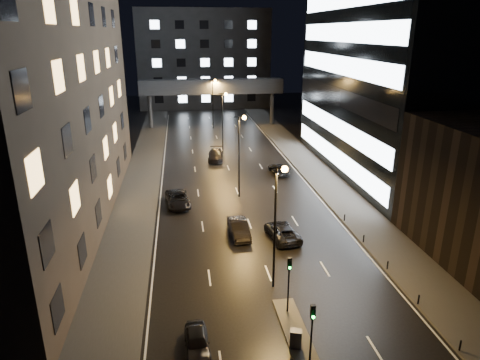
{
  "coord_description": "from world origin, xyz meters",
  "views": [
    {
      "loc": [
        -6.78,
        -21.04,
        19.43
      ],
      "look_at": [
        -0.62,
        22.83,
        4.0
      ],
      "focal_mm": 32.0,
      "sensor_mm": 36.0,
      "label": 1
    }
  ],
  "objects_px": {
    "car_away_c": "(178,199)",
    "car_toward_a": "(282,232)",
    "car_away_a": "(197,342)",
    "car_away_d": "(216,155)",
    "utility_cabinet": "(296,339)",
    "car_toward_b": "(279,169)",
    "car_away_b": "(239,229)"
  },
  "relations": [
    {
      "from": "car_away_c",
      "to": "car_away_d",
      "type": "bearing_deg",
      "value": 65.13
    },
    {
      "from": "car_away_a",
      "to": "car_away_c",
      "type": "bearing_deg",
      "value": 90.22
    },
    {
      "from": "utility_cabinet",
      "to": "car_toward_a",
      "type": "bearing_deg",
      "value": 96.42
    },
    {
      "from": "car_away_b",
      "to": "car_toward_a",
      "type": "relative_size",
      "value": 0.9
    },
    {
      "from": "car_away_c",
      "to": "car_toward_a",
      "type": "bearing_deg",
      "value": -51.17
    },
    {
      "from": "car_away_d",
      "to": "car_toward_b",
      "type": "xyz_separation_m",
      "value": [
        8.4,
        -8.25,
        -0.1
      ]
    },
    {
      "from": "car_away_a",
      "to": "car_toward_b",
      "type": "relative_size",
      "value": 0.77
    },
    {
      "from": "car_away_d",
      "to": "car_toward_a",
      "type": "xyz_separation_m",
      "value": [
        4.14,
        -28.33,
        -0.07
      ]
    },
    {
      "from": "car_away_b",
      "to": "car_away_d",
      "type": "height_order",
      "value": "car_away_d"
    },
    {
      "from": "car_toward_a",
      "to": "utility_cabinet",
      "type": "distance_m",
      "value": 15.58
    },
    {
      "from": "car_away_b",
      "to": "car_toward_a",
      "type": "height_order",
      "value": "car_away_b"
    },
    {
      "from": "car_away_a",
      "to": "car_away_c",
      "type": "relative_size",
      "value": 0.67
    },
    {
      "from": "car_away_c",
      "to": "car_toward_b",
      "type": "distance_m",
      "value": 17.58
    },
    {
      "from": "car_away_c",
      "to": "car_toward_a",
      "type": "height_order",
      "value": "car_away_c"
    },
    {
      "from": "car_away_d",
      "to": "utility_cabinet",
      "type": "distance_m",
      "value": 43.69
    },
    {
      "from": "car_away_b",
      "to": "car_away_d",
      "type": "bearing_deg",
      "value": 87.42
    },
    {
      "from": "car_away_b",
      "to": "car_away_c",
      "type": "xyz_separation_m",
      "value": [
        -6.06,
        8.88,
        -0.01
      ]
    },
    {
      "from": "car_toward_a",
      "to": "car_toward_b",
      "type": "xyz_separation_m",
      "value": [
        4.26,
        20.08,
        -0.03
      ]
    },
    {
      "from": "car_away_c",
      "to": "car_toward_a",
      "type": "relative_size",
      "value": 1.05
    },
    {
      "from": "car_toward_b",
      "to": "car_away_b",
      "type": "bearing_deg",
      "value": 60.0
    },
    {
      "from": "car_away_a",
      "to": "utility_cabinet",
      "type": "height_order",
      "value": "utility_cabinet"
    },
    {
      "from": "car_away_d",
      "to": "utility_cabinet",
      "type": "height_order",
      "value": "car_away_d"
    },
    {
      "from": "car_away_a",
      "to": "car_toward_a",
      "type": "distance_m",
      "value": 17.16
    },
    {
      "from": "utility_cabinet",
      "to": "car_away_b",
      "type": "bearing_deg",
      "value": 111.39
    },
    {
      "from": "car_away_a",
      "to": "car_away_d",
      "type": "bearing_deg",
      "value": 81.01
    },
    {
      "from": "car_away_b",
      "to": "car_away_d",
      "type": "distance_m",
      "value": 27.15
    },
    {
      "from": "car_away_a",
      "to": "car_away_d",
      "type": "distance_m",
      "value": 43.21
    },
    {
      "from": "car_toward_b",
      "to": "utility_cabinet",
      "type": "distance_m",
      "value": 36.1
    },
    {
      "from": "car_away_b",
      "to": "utility_cabinet",
      "type": "height_order",
      "value": "car_away_b"
    },
    {
      "from": "car_away_d",
      "to": "car_away_b",
      "type": "bearing_deg",
      "value": -83.33
    },
    {
      "from": "car_away_a",
      "to": "car_toward_a",
      "type": "relative_size",
      "value": 0.71
    },
    {
      "from": "car_away_c",
      "to": "car_away_d",
      "type": "height_order",
      "value": "car_away_d"
    }
  ]
}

